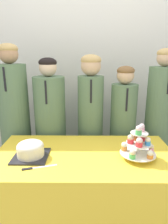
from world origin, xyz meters
name	(u,v)px	position (x,y,z in m)	size (l,w,h in m)	color
wall_back	(85,68)	(0.00, 1.43, 1.35)	(9.00, 0.06, 2.70)	silver
table	(85,195)	(0.00, 0.37, 0.38)	(1.41, 0.73, 0.76)	yellow
round_cake	(30,149)	(-0.40, 0.32, 0.82)	(0.26, 0.26, 0.13)	#232328
cake_knife	(34,168)	(-0.34, 0.16, 0.76)	(0.23, 0.08, 0.01)	silver
cupcake_stand	(138,144)	(0.39, 0.31, 0.88)	(0.26, 0.26, 0.27)	silver
student_0	(16,128)	(-0.73, 0.93, 0.76)	(0.31, 0.31, 1.61)	#567556
student_1	(51,134)	(-0.36, 0.93, 0.69)	(0.32, 0.32, 1.48)	#567556
student_2	(90,130)	(0.06, 0.93, 0.74)	(0.26, 0.26, 1.51)	#567556
student_3	(122,136)	(0.39, 0.93, 0.67)	(0.26, 0.27, 1.40)	#567556
student_4	(158,130)	(0.76, 0.93, 0.74)	(0.28, 0.29, 1.57)	#567556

